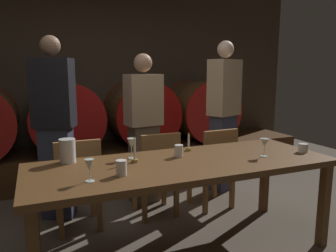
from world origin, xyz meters
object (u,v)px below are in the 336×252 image
at_px(dining_table, 184,170).
at_px(chair_right, 215,164).
at_px(cup_center, 179,151).
at_px(guest_right, 224,115).
at_px(cup_left, 121,168).
at_px(wine_glass_left, 89,166).
at_px(chair_left, 78,180).
at_px(chair_center, 157,170).
at_px(candle_right, 189,146).
at_px(guest_left, 55,127).
at_px(wine_glass_center, 131,144).
at_px(candle_left, 135,155).
at_px(guest_center, 144,128).
at_px(wine_glass_right, 265,143).
at_px(wine_barrel_center_right, 140,113).
at_px(wine_barrel_far_right, 200,110).
at_px(cup_right, 303,148).
at_px(pitcher, 67,151).
at_px(wine_barrel_center_left, 65,117).

bearing_deg(dining_table, chair_right, 44.05).
xyz_separation_m(dining_table, cup_center, (0.02, 0.15, 0.12)).
height_order(guest_right, cup_left, guest_right).
xyz_separation_m(dining_table, wine_glass_left, (-0.77, -0.19, 0.17)).
bearing_deg(chair_left, chair_center, -179.68).
bearing_deg(chair_right, chair_left, -4.25).
xyz_separation_m(candle_right, wine_glass_left, (-0.96, -0.49, 0.06)).
bearing_deg(guest_left, wine_glass_center, 145.01).
height_order(dining_table, candle_left, candle_left).
bearing_deg(chair_right, dining_table, 41.19).
distance_m(wine_glass_left, cup_left, 0.23).
relative_size(chair_left, candle_left, 4.18).
xyz_separation_m(guest_center, wine_glass_center, (-0.40, -0.87, 0.04)).
distance_m(candle_right, cup_center, 0.23).
xyz_separation_m(chair_right, wine_glass_right, (0.00, -0.78, 0.40)).
xyz_separation_m(candle_left, cup_center, (0.39, 0.02, -0.01)).
xyz_separation_m(wine_barrel_center_right, guest_center, (-0.31, -1.10, -0.02)).
xyz_separation_m(wine_barrel_center_right, cup_center, (-0.33, -2.07, -0.05)).
relative_size(guest_left, cup_left, 16.85).
bearing_deg(wine_glass_left, cup_left, 10.44).
distance_m(dining_table, wine_glass_center, 0.47).
bearing_deg(chair_left, wine_glass_right, 149.98).
height_order(guest_center, wine_glass_center, guest_center).
height_order(chair_center, cup_left, chair_center).
height_order(wine_barrel_center_right, cup_center, wine_barrel_center_right).
height_order(wine_barrel_center_right, chair_center, wine_barrel_center_right).
height_order(wine_barrel_far_right, guest_center, guest_center).
relative_size(chair_right, cup_left, 8.20).
height_order(cup_left, cup_right, cup_left).
xyz_separation_m(wine_barrel_center_right, wine_glass_center, (-0.71, -1.97, 0.02)).
bearing_deg(cup_left, wine_barrel_far_right, 51.45).
distance_m(guest_center, pitcher, 1.19).
relative_size(candle_right, wine_glass_left, 1.14).
distance_m(wine_glass_left, wine_glass_right, 1.45).
distance_m(dining_table, wine_glass_left, 0.81).
relative_size(wine_barrel_center_right, wine_barrel_far_right, 1.00).
relative_size(candle_left, wine_glass_left, 1.41).
bearing_deg(candle_left, wine_barrel_center_right, 70.99).
bearing_deg(wine_glass_center, guest_right, 31.20).
xyz_separation_m(chair_left, candle_left, (0.38, -0.57, 0.34)).
bearing_deg(wine_barrel_far_right, chair_right, -113.00).
bearing_deg(wine_barrel_center_right, guest_left, -137.63).
bearing_deg(cup_right, candle_left, 169.89).
xyz_separation_m(chair_left, candle_right, (0.93, -0.39, 0.33)).
bearing_deg(cup_right, wine_barrel_center_right, 107.50).
relative_size(chair_right, wine_glass_right, 5.74).
distance_m(chair_right, wine_glass_left, 1.72).
xyz_separation_m(wine_barrel_center_right, wine_glass_left, (-1.12, -2.41, 0.00)).
bearing_deg(guest_right, wine_glass_left, 14.64).
bearing_deg(wine_barrel_center_left, guest_right, -32.38).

